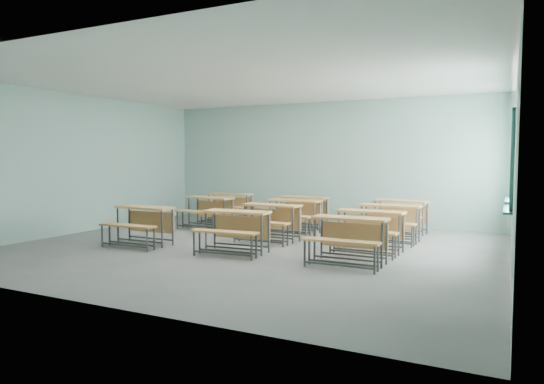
{
  "coord_description": "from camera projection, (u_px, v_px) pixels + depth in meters",
  "views": [
    {
      "loc": [
        4.45,
        -8.1,
        1.73
      ],
      "look_at": [
        -0.14,
        1.2,
        1.0
      ],
      "focal_mm": 32.0,
      "sensor_mm": 36.0,
      "label": 1
    }
  ],
  "objects": [
    {
      "name": "desk_unit_r0c0",
      "position": [
        141.0,
        220.0,
        9.56
      ],
      "size": [
        1.23,
        0.83,
        0.77
      ],
      "rotation": [
        0.0,
        0.0,
        -0.0
      ],
      "color": "#C98848",
      "rests_on": "ground"
    },
    {
      "name": "desk_unit_r1c1",
      "position": [
        269.0,
        217.0,
        10.04
      ],
      "size": [
        1.25,
        0.86,
        0.77
      ],
      "rotation": [
        0.0,
        0.0,
        -0.03
      ],
      "color": "#C98848",
      "rests_on": "ground"
    },
    {
      "name": "desk_unit_r3c2",
      "position": [
        399.0,
        211.0,
        11.05
      ],
      "size": [
        1.33,
        0.98,
        0.77
      ],
      "rotation": [
        0.0,
        0.0,
        -0.14
      ],
      "color": "#C98848",
      "rests_on": "ground"
    },
    {
      "name": "desk_unit_r3c0",
      "position": [
        228.0,
        203.0,
        13.1
      ],
      "size": [
        1.31,
        0.96,
        0.77
      ],
      "rotation": [
        0.0,
        0.0,
        0.11
      ],
      "color": "#C98848",
      "rests_on": "ground"
    },
    {
      "name": "desk_unit_r2c2",
      "position": [
        389.0,
        217.0,
        9.93
      ],
      "size": [
        1.24,
        0.84,
        0.77
      ],
      "rotation": [
        0.0,
        0.0,
        -0.02
      ],
      "color": "#C98848",
      "rests_on": "ground"
    },
    {
      "name": "desk_unit_r2c1",
      "position": [
        293.0,
        211.0,
        11.15
      ],
      "size": [
        1.25,
        0.86,
        0.77
      ],
      "rotation": [
        0.0,
        0.0,
        -0.03
      ],
      "color": "#C98848",
      "rests_on": "ground"
    },
    {
      "name": "room",
      "position": [
        255.0,
        165.0,
        9.21
      ],
      "size": [
        9.04,
        8.04,
        3.24
      ],
      "color": "gray",
      "rests_on": "ground"
    },
    {
      "name": "desk_unit_r3c1",
      "position": [
        302.0,
        207.0,
        12.05
      ],
      "size": [
        1.27,
        0.89,
        0.77
      ],
      "rotation": [
        0.0,
        0.0,
        -0.06
      ],
      "color": "#C98848",
      "rests_on": "ground"
    },
    {
      "name": "desk_unit_r0c2",
      "position": [
        348.0,
        233.0,
        7.83
      ],
      "size": [
        1.23,
        0.83,
        0.77
      ],
      "rotation": [
        0.0,
        0.0,
        -0.0
      ],
      "color": "#C98848",
      "rests_on": "ground"
    },
    {
      "name": "desk_unit_r1c2",
      "position": [
        369.0,
        225.0,
        8.82
      ],
      "size": [
        1.25,
        0.86,
        0.77
      ],
      "rotation": [
        0.0,
        0.0,
        -0.03
      ],
      "color": "#C98848",
      "rests_on": "ground"
    },
    {
      "name": "desk_unit_r2c0",
      "position": [
        207.0,
        207.0,
        11.95
      ],
      "size": [
        1.31,
        0.95,
        0.77
      ],
      "rotation": [
        0.0,
        0.0,
        -0.11
      ],
      "color": "#C98848",
      "rests_on": "ground"
    },
    {
      "name": "desk_unit_r0c1",
      "position": [
        234.0,
        225.0,
        8.78
      ],
      "size": [
        1.28,
        0.9,
        0.77
      ],
      "rotation": [
        0.0,
        0.0,
        0.07
      ],
      "color": "#C98848",
      "rests_on": "ground"
    }
  ]
}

